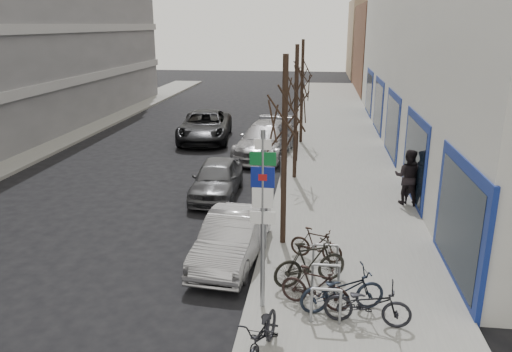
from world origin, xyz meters
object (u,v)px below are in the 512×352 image
(parked_car_front, at_px, (232,238))
(pedestrian_far, at_px, (408,176))
(meter_front, at_px, (266,223))
(parked_car_back, at_px, (266,140))
(meter_back, at_px, (290,138))
(bike_far_curb, at_px, (368,300))
(tree_far, at_px, (303,67))
(bike_mid_inner, at_px, (310,263))
(pedestrian_near, at_px, (411,182))
(bike_far_inner, at_px, (316,244))
(meter_mid, at_px, (281,169))
(bike_near_right, at_px, (315,287))
(parked_car_mid, at_px, (217,178))
(tree_near, at_px, (285,107))
(highway_sign_pole, at_px, (263,210))
(bike_mid_curb, at_px, (342,287))
(tree_mid, at_px, (297,81))
(lane_car, at_px, (205,126))
(bike_rack, at_px, (326,277))
(bike_near_left, at_px, (263,332))

(parked_car_front, distance_m, pedestrian_far, 7.29)
(meter_front, bearing_deg, parked_car_back, 96.10)
(meter_back, relative_size, bike_far_curb, 0.70)
(tree_far, xyz_separation_m, bike_mid_inner, (0.83, -15.37, -3.37))
(parked_car_front, xyz_separation_m, pedestrian_near, (5.52, 4.91, 0.27))
(bike_far_inner, bearing_deg, meter_front, 91.03)
(meter_mid, relative_size, bike_near_right, 0.78)
(tree_far, height_order, parked_car_mid, tree_far)
(meter_back, distance_m, parked_car_mid, 6.74)
(tree_near, xyz_separation_m, meter_mid, (-0.45, 5.00, -3.19))
(meter_mid, bearing_deg, highway_sign_pole, -88.32)
(bike_mid_curb, height_order, parked_car_front, parked_car_front)
(tree_near, xyz_separation_m, tree_mid, (0.00, 6.50, 0.00))
(lane_car, bearing_deg, parked_car_back, -45.51)
(tree_far, height_order, parked_car_back, tree_far)
(parked_car_back, bearing_deg, bike_mid_curb, -69.24)
(bike_rack, xyz_separation_m, bike_near_right, (-0.24, -0.47, -0.02))
(meter_back, distance_m, lane_car, 5.66)
(meter_front, xyz_separation_m, meter_back, (0.00, 11.00, 0.00))
(bike_far_inner, relative_size, parked_car_front, 0.37)
(highway_sign_pole, distance_m, bike_far_curb, 2.89)
(highway_sign_pole, height_order, lane_car, highway_sign_pole)
(tree_near, height_order, meter_mid, tree_near)
(meter_front, distance_m, bike_near_right, 3.22)
(bike_near_right, relative_size, bike_far_inner, 1.09)
(meter_front, xyz_separation_m, lane_car, (-4.88, 13.87, -0.11))
(bike_rack, height_order, meter_back, meter_back)
(tree_mid, distance_m, parked_car_front, 8.40)
(tree_far, height_order, bike_mid_curb, tree_far)
(highway_sign_pole, distance_m, tree_far, 16.59)
(bike_mid_curb, distance_m, lane_car, 18.18)
(parked_car_front, bearing_deg, pedestrian_far, 47.34)
(bike_mid_curb, relative_size, parked_car_front, 0.48)
(meter_front, xyz_separation_m, bike_mid_inner, (1.28, -1.87, -0.19))
(bike_far_inner, distance_m, pedestrian_far, 5.77)
(tree_near, height_order, meter_back, tree_near)
(bike_far_inner, height_order, pedestrian_far, pedestrian_far)
(tree_near, distance_m, tree_far, 13.00)
(tree_far, bearing_deg, bike_far_inner, -86.06)
(bike_near_left, height_order, bike_near_right, bike_near_left)
(meter_back, xyz_separation_m, bike_near_left, (0.47, -15.82, -0.19))
(highway_sign_pole, xyz_separation_m, tree_far, (0.20, 16.51, 1.65))
(bike_far_inner, bearing_deg, parked_car_front, 111.84)
(tree_mid, relative_size, lane_car, 0.95)
(meter_mid, xyz_separation_m, bike_far_curb, (2.52, -8.92, -0.21))
(bike_near_left, height_order, lane_car, lane_car)
(highway_sign_pole, xyz_separation_m, pedestrian_far, (4.29, 7.34, -1.31))
(tree_near, relative_size, pedestrian_far, 2.76)
(meter_front, xyz_separation_m, bike_mid_curb, (2.01, -2.96, -0.18))
(parked_car_front, bearing_deg, bike_rack, -31.02)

